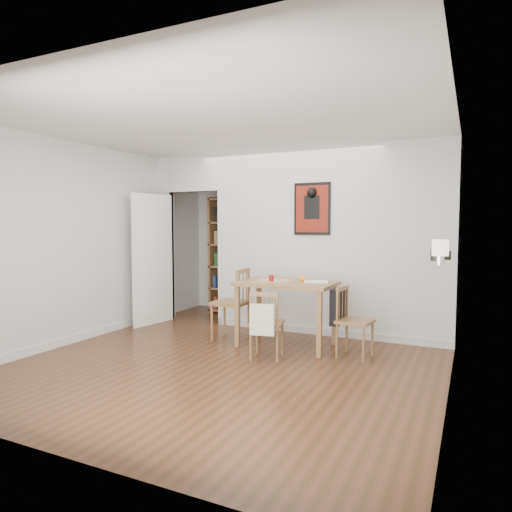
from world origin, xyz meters
The scene contains 15 objects.
ground centered at (0.00, 0.00, 0.00)m, with size 5.20×5.20×0.00m, color #522B1A.
room_shell centered at (0.10, 1.34, 1.30)m, with size 5.20×5.20×5.20m.
dining_table centered at (0.31, 0.63, 0.72)m, with size 1.20×0.76×0.82m.
chair_left centered at (-0.50, 0.62, 0.48)m, with size 0.50×0.50×0.96m.
chair_right centered at (1.19, 0.51, 0.42)m, with size 0.50×0.45×0.82m.
chair_front centered at (0.30, 0.02, 0.40)m, with size 0.47×0.51×0.79m.
bookshelf centered at (-1.30, 2.23, 0.99)m, with size 0.85×0.34×2.01m.
fireplace centered at (2.16, 0.25, 0.62)m, with size 0.45×1.25×1.16m.
red_glass centered at (0.13, 0.55, 0.86)m, with size 0.06×0.06×0.08m, color maroon.
orange_fruit centered at (0.48, 0.74, 0.86)m, with size 0.08×0.08×0.08m, color orange.
placemat centered at (0.11, 0.64, 0.82)m, with size 0.42×0.31×0.00m, color #BFB39D.
notebook centered at (0.66, 0.75, 0.82)m, with size 0.29×0.21×0.01m, color white.
mantel_lamp centered at (2.14, -0.11, 1.31)m, with size 0.15×0.15×0.24m.
ceramic_jar_a centered at (2.07, 0.37, 1.22)m, with size 0.10×0.10×0.12m, color black.
ceramic_jar_b centered at (2.17, 0.56, 1.21)m, with size 0.08×0.08×0.10m, color black.
Camera 1 is at (2.41, -4.68, 1.54)m, focal length 32.00 mm.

